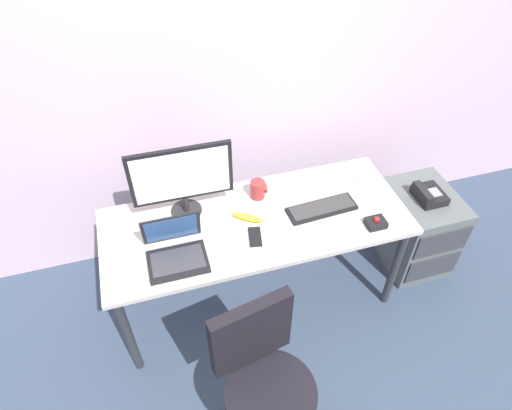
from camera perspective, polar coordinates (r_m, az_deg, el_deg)
The scene contains 14 objects.
ground_plane at distance 3.17m, azimuth -0.00°, elevation -11.15°, with size 8.00×8.00×0.00m, color #37465B.
back_wall at distance 2.77m, azimuth -4.36°, elevation 18.09°, with size 6.00×0.10×2.80m, color silver.
desk at distance 2.66m, azimuth -0.00°, elevation -3.00°, with size 1.76×0.70×0.73m.
file_cabinet at distance 3.35m, azimuth 19.48°, elevation -2.75°, with size 0.42×0.53×0.59m.
desk_phone at distance 3.12m, azimuth 20.91°, elevation 1.19°, with size 0.17×0.20×0.09m.
office_chair at distance 2.38m, azimuth 1.07°, elevation -22.08°, with size 0.52×0.52×0.95m.
monitor_main at distance 2.51m, azimuth -9.32°, elevation 3.43°, with size 0.57×0.18×0.45m.
keyboard at distance 2.68m, azimuth 8.27°, elevation -0.42°, with size 0.42×0.16×0.03m.
laptop at distance 2.43m, azimuth -10.08°, elevation -5.50°, with size 0.31×0.28×0.23m.
trackball_mouse at distance 2.65m, azimuth 14.84°, elevation -2.14°, with size 0.11×0.09×0.07m.
coffee_mug at distance 2.71m, azimuth 0.26°, elevation 2.00°, with size 0.10×0.09×0.11m.
paper_notepad at distance 2.98m, azimuth 13.17°, elevation 3.86°, with size 0.15×0.21×0.01m, color white.
cell_phone at distance 2.51m, azimuth -0.12°, elevation -4.01°, with size 0.07×0.14×0.01m, color black.
banana at distance 2.59m, azimuth -1.07°, elevation -1.56°, with size 0.19×0.04×0.04m, color yellow.
Camera 1 is at (-0.52, -1.74, 2.60)m, focal length 31.82 mm.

